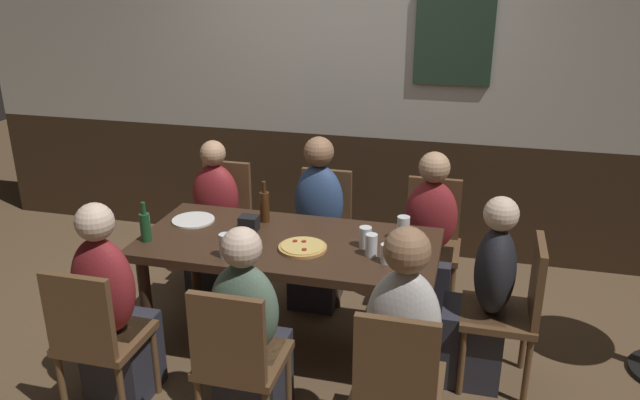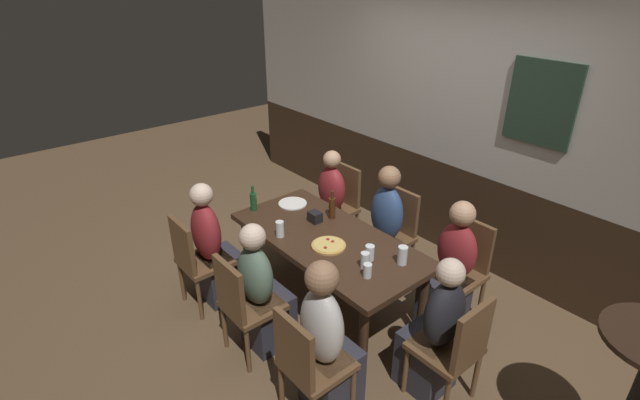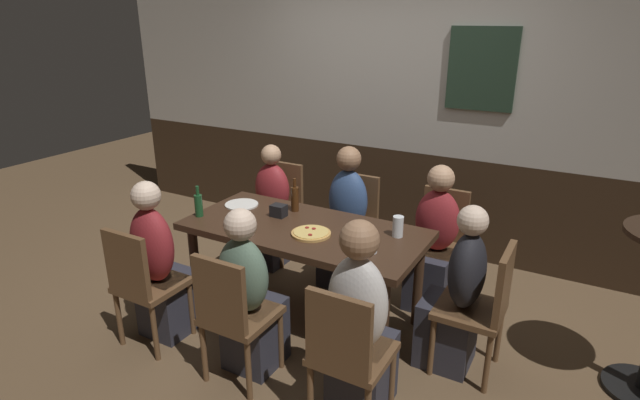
{
  "view_description": "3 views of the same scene",
  "coord_description": "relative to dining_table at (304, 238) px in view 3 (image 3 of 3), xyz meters",
  "views": [
    {
      "loc": [
        1.01,
        -3.17,
        2.24
      ],
      "look_at": [
        0.21,
        -0.08,
        1.04
      ],
      "focal_mm": 35.37,
      "sensor_mm": 36.0,
      "label": 1
    },
    {
      "loc": [
        2.47,
        -2.16,
        2.73
      ],
      "look_at": [
        -0.21,
        0.09,
        0.97
      ],
      "focal_mm": 26.28,
      "sensor_mm": 36.0,
      "label": 2
    },
    {
      "loc": [
        1.73,
        -2.83,
        2.15
      ],
      "look_at": [
        0.1,
        0.07,
        0.94
      ],
      "focal_mm": 28.46,
      "sensor_mm": 36.0,
      "label": 3
    }
  ],
  "objects": [
    {
      "name": "person_mid_near",
      "position": [
        0.0,
        -0.66,
        -0.19
      ],
      "size": [
        0.34,
        0.37,
        1.11
      ],
      "color": "#2D2D38",
      "rests_on": "ground_plane"
    },
    {
      "name": "pizza",
      "position": [
        0.11,
        -0.09,
        0.1
      ],
      "size": [
        0.27,
        0.27,
        0.03
      ],
      "color": "tan",
      "rests_on": "dining_table"
    },
    {
      "name": "beer_bottle_brown",
      "position": [
        -0.22,
        0.24,
        0.19
      ],
      "size": [
        0.06,
        0.06,
        0.26
      ],
      "color": "#42230F",
      "rests_on": "dining_table"
    },
    {
      "name": "wall_back",
      "position": [
        0.01,
        1.65,
        0.65
      ],
      "size": [
        6.4,
        0.13,
        2.6
      ],
      "color": "#332316",
      "rests_on": "ground_plane"
    },
    {
      "name": "chair_right_far",
      "position": [
        0.76,
        0.82,
        -0.16
      ],
      "size": [
        0.4,
        0.4,
        0.88
      ],
      "color": "brown",
      "rests_on": "ground_plane"
    },
    {
      "name": "pint_glass_amber",
      "position": [
        -0.26,
        -0.29,
        0.15
      ],
      "size": [
        0.07,
        0.07,
        0.14
      ],
      "color": "silver",
      "rests_on": "dining_table"
    },
    {
      "name": "beer_bottle_green",
      "position": [
        -0.79,
        -0.21,
        0.18
      ],
      "size": [
        0.06,
        0.06,
        0.24
      ],
      "color": "#194723",
      "rests_on": "dining_table"
    },
    {
      "name": "person_mid_far",
      "position": [
        -0.0,
        0.66,
        -0.16
      ],
      "size": [
        0.34,
        0.37,
        1.17
      ],
      "color": "#2D2D38",
      "rests_on": "ground_plane"
    },
    {
      "name": "chair_left_near",
      "position": [
        -0.76,
        -0.82,
        -0.16
      ],
      "size": [
        0.4,
        0.4,
        0.88
      ],
      "color": "brown",
      "rests_on": "ground_plane"
    },
    {
      "name": "plate_white_large",
      "position": [
        -0.66,
        0.13,
        0.09
      ],
      "size": [
        0.26,
        0.26,
        0.01
      ],
      "primitive_type": "cylinder",
      "color": "white",
      "rests_on": "dining_table"
    },
    {
      "name": "pint_glass_pale",
      "position": [
        0.5,
        -0.08,
        0.14
      ],
      "size": [
        0.07,
        0.07,
        0.13
      ],
      "color": "silver",
      "rests_on": "dining_table"
    },
    {
      "name": "dining_table",
      "position": [
        0.0,
        0.0,
        0.0
      ],
      "size": [
        1.73,
        0.81,
        0.74
      ],
      "color": "#382316",
      "rests_on": "ground_plane"
    },
    {
      "name": "person_left_far",
      "position": [
        -0.76,
        0.66,
        -0.2
      ],
      "size": [
        0.34,
        0.37,
        1.1
      ],
      "color": "#2D2D38",
      "rests_on": "ground_plane"
    },
    {
      "name": "ground_plane",
      "position": [
        0.0,
        0.0,
        -0.66
      ],
      "size": [
        12.0,
        12.0,
        0.0
      ],
      "primitive_type": "plane",
      "color": "brown"
    },
    {
      "name": "condiment_caddy",
      "position": [
        -0.27,
        0.08,
        0.13
      ],
      "size": [
        0.11,
        0.09,
        0.09
      ],
      "primitive_type": "cube",
      "color": "black",
      "rests_on": "dining_table"
    },
    {
      "name": "chair_mid_near",
      "position": [
        0.0,
        -0.82,
        -0.16
      ],
      "size": [
        0.4,
        0.4,
        0.88
      ],
      "color": "brown",
      "rests_on": "ground_plane"
    },
    {
      "name": "tumbler_short",
      "position": [
        0.59,
        -0.14,
        0.13
      ],
      "size": [
        0.06,
        0.06,
        0.11
      ],
      "color": "silver",
      "rests_on": "dining_table"
    },
    {
      "name": "person_right_near",
      "position": [
        0.76,
        -0.66,
        -0.14
      ],
      "size": [
        0.34,
        0.37,
        1.2
      ],
      "color": "#2D2D38",
      "rests_on": "ground_plane"
    },
    {
      "name": "pint_glass_stout",
      "position": [
        0.45,
        0.03,
        0.14
      ],
      "size": [
        0.07,
        0.07,
        0.12
      ],
      "color": "silver",
      "rests_on": "dining_table"
    },
    {
      "name": "chair_left_far",
      "position": [
        -0.76,
        0.82,
        -0.16
      ],
      "size": [
        0.4,
        0.4,
        0.88
      ],
      "color": "brown",
      "rests_on": "ground_plane"
    },
    {
      "name": "beer_glass_half",
      "position": [
        0.64,
        0.17,
        0.15
      ],
      "size": [
        0.07,
        0.07,
        0.14
      ],
      "color": "silver",
      "rests_on": "dining_table"
    },
    {
      "name": "chair_head_east",
      "position": [
        1.28,
        0.0,
        -0.16
      ],
      "size": [
        0.4,
        0.4,
        0.88
      ],
      "color": "brown",
      "rests_on": "ground_plane"
    },
    {
      "name": "person_head_east",
      "position": [
        1.11,
        0.0,
        -0.19
      ],
      "size": [
        0.37,
        0.34,
        1.12
      ],
      "color": "#2D2D38",
      "rests_on": "ground_plane"
    },
    {
      "name": "person_right_far",
      "position": [
        0.76,
        0.66,
        -0.18
      ],
      "size": [
        0.34,
        0.37,
        1.13
      ],
      "color": "#2D2D38",
      "rests_on": "ground_plane"
    },
    {
      "name": "chair_mid_far",
      "position": [
        0.0,
        0.82,
        -0.16
      ],
      "size": [
        0.4,
        0.4,
        0.88
      ],
      "color": "brown",
      "rests_on": "ground_plane"
    },
    {
      "name": "person_left_near",
      "position": [
        -0.76,
        -0.66,
        -0.17
      ],
      "size": [
        0.34,
        0.37,
        1.16
      ],
      "color": "#2D2D38",
      "rests_on": "ground_plane"
    },
    {
      "name": "chair_right_near",
      "position": [
        0.76,
        -0.82,
        -0.16
      ],
      "size": [
        0.4,
        0.4,
        0.88
      ],
      "color": "brown",
      "rests_on": "ground_plane"
    }
  ]
}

